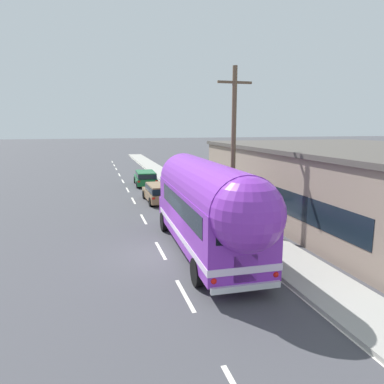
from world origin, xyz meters
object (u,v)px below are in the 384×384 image
car_lead (159,192)px  car_second (145,177)px  painted_bus (208,205)px  utility_pole (233,148)px

car_lead → car_second: same height
car_lead → car_second: 7.79m
painted_bus → car_lead: size_ratio=2.67×
utility_pole → car_lead: utility_pole is taller
car_lead → car_second: (0.08, 7.79, 0.00)m
utility_pole → car_lead: 9.42m
utility_pole → car_lead: size_ratio=1.97×
painted_bus → car_second: 19.55m
painted_bus → car_second: (0.06, 19.49, -1.51)m
painted_bus → utility_pole: bearing=54.3°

